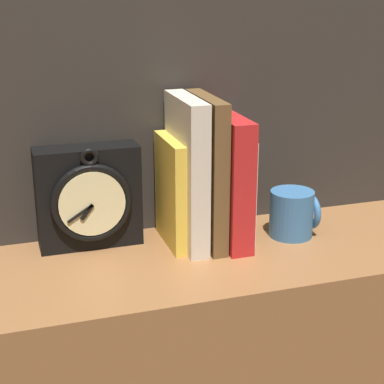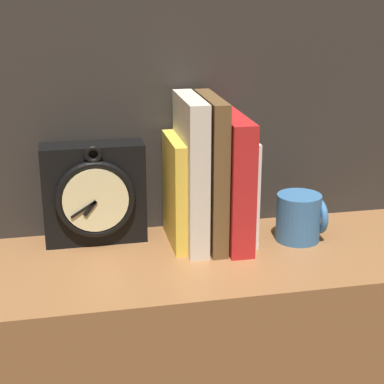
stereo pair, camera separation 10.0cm
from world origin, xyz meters
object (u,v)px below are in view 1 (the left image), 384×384
Objects in this scene: book_slot0_yellow at (170,192)px; book_slot4_white at (238,186)px; mug at (293,213)px; book_slot1_cream at (187,173)px; book_slot2_brown at (206,171)px; clock at (89,197)px; book_slot3_red at (227,179)px.

book_slot4_white is (0.12, 0.00, -0.00)m from book_slot0_yellow.
book_slot4_white is 0.11m from mug.
book_slot1_cream is 0.21m from mug.
book_slot4_white is at bearing 12.25° from book_slot2_brown.
clock is at bearing 173.59° from book_slot4_white.
book_slot4_white is 2.19× the size of mug.
book_slot0_yellow is 0.04m from book_slot1_cream.
book_slot2_brown reaches higher than book_slot3_red.
book_slot2_brown is (0.19, -0.04, 0.04)m from clock.
book_slot2_brown is at bearing -2.29° from book_slot1_cream.
mug is at bearing -7.21° from book_slot1_cream.
clock is 2.17× the size of mug.
book_slot2_brown is at bearing -12.55° from clock.
book_slot0_yellow is at bearing -178.95° from book_slot4_white.
book_slot1_cream is 0.10m from book_slot4_white.
book_slot0_yellow reaches higher than book_slot4_white.
book_slot1_cream reaches higher than mug.
book_slot2_brown is 0.04m from book_slot3_red.
clock is 0.97× the size of book_slot0_yellow.
book_slot1_cream is 0.03m from book_slot2_brown.
book_slot2_brown is 0.07m from book_slot4_white.
mug is (0.34, -0.06, -0.04)m from clock.
book_slot3_red reaches higher than mug.
book_slot3_red is 1.22× the size of book_slot4_white.
clock reaches higher than mug.
book_slot2_brown is at bearing -11.03° from book_slot0_yellow.
clock is at bearing 169.34° from mug.
clock is at bearing 165.33° from book_slot1_cream.
book_slot2_brown reaches higher than book_slot4_white.
clock is 0.23m from book_slot3_red.
book_slot4_white is (0.25, -0.03, 0.00)m from clock.
book_slot3_red is 2.68× the size of mug.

